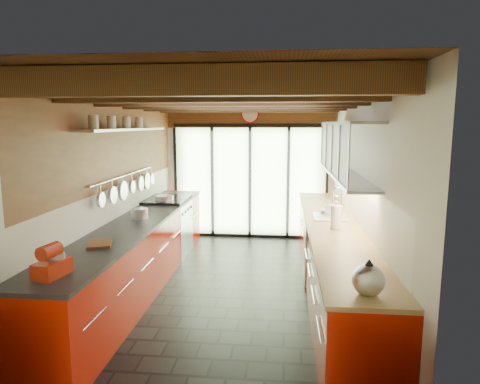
% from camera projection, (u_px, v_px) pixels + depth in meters
% --- Properties ---
extents(ground, '(5.50, 5.50, 0.00)m').
position_uv_depth(ground, '(234.00, 290.00, 5.66)').
color(ground, black).
rests_on(ground, ground).
extents(room_shell, '(5.50, 5.50, 5.50)m').
position_uv_depth(room_shell, '(233.00, 165.00, 5.40)').
color(room_shell, silver).
rests_on(room_shell, ground).
extents(ceiling_beams, '(3.14, 5.06, 4.90)m').
position_uv_depth(ceiling_beams, '(237.00, 102.00, 5.65)').
color(ceiling_beams, '#593316').
rests_on(ceiling_beams, ground).
extents(glass_door, '(2.95, 0.10, 2.90)m').
position_uv_depth(glass_door, '(250.00, 151.00, 8.05)').
color(glass_door, '#C6EAAD').
rests_on(glass_door, ground).
extents(left_counter, '(0.68, 5.00, 0.92)m').
position_uv_depth(left_counter, '(139.00, 253.00, 5.72)').
color(left_counter, '#B81806').
rests_on(left_counter, ground).
extents(range_stove, '(0.66, 0.90, 0.97)m').
position_uv_depth(range_stove, '(168.00, 227.00, 7.14)').
color(range_stove, silver).
rests_on(range_stove, ground).
extents(right_counter, '(0.68, 5.00, 0.92)m').
position_uv_depth(right_counter, '(332.00, 259.00, 5.47)').
color(right_counter, '#B81806').
rests_on(right_counter, ground).
extents(sink_assembly, '(0.45, 0.52, 0.43)m').
position_uv_depth(sink_assembly, '(331.00, 215.00, 5.78)').
color(sink_assembly, silver).
rests_on(sink_assembly, right_counter).
extents(upper_cabinets_right, '(0.34, 3.00, 3.00)m').
position_uv_depth(upper_cabinets_right, '(346.00, 149.00, 5.52)').
color(upper_cabinets_right, silver).
rests_on(upper_cabinets_right, ground).
extents(left_wall_fixtures, '(0.28, 2.60, 0.96)m').
position_uv_depth(left_wall_fixtures, '(129.00, 153.00, 5.82)').
color(left_wall_fixtures, silver).
rests_on(left_wall_fixtures, ground).
extents(stand_mixer, '(0.23, 0.34, 0.28)m').
position_uv_depth(stand_mixer, '(52.00, 263.00, 3.55)').
color(stand_mixer, red).
rests_on(stand_mixer, left_counter).
extents(pot_large, '(0.24, 0.24, 0.14)m').
position_uv_depth(pot_large, '(139.00, 214.00, 5.69)').
color(pot_large, silver).
rests_on(pot_large, left_counter).
extents(pot_small, '(0.38, 0.38, 0.11)m').
position_uv_depth(pot_small, '(164.00, 199.00, 6.89)').
color(pot_small, silver).
rests_on(pot_small, left_counter).
extents(cutting_board, '(0.33, 0.39, 0.03)m').
position_uv_depth(cutting_board, '(100.00, 244.00, 4.47)').
color(cutting_board, brown).
rests_on(cutting_board, left_counter).
extents(kettle, '(0.26, 0.31, 0.28)m').
position_uv_depth(kettle, '(368.00, 278.00, 3.16)').
color(kettle, silver).
rests_on(kettle, right_counter).
extents(paper_towel, '(0.14, 0.14, 0.34)m').
position_uv_depth(paper_towel, '(336.00, 217.00, 5.14)').
color(paper_towel, white).
rests_on(paper_towel, right_counter).
extents(soap_bottle, '(0.10, 0.10, 0.20)m').
position_uv_depth(soap_bottle, '(329.00, 207.00, 5.99)').
color(soap_bottle, silver).
rests_on(soap_bottle, right_counter).
extents(bowl, '(0.28, 0.28, 0.05)m').
position_uv_depth(bowl, '(328.00, 211.00, 6.07)').
color(bowl, silver).
rests_on(bowl, right_counter).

